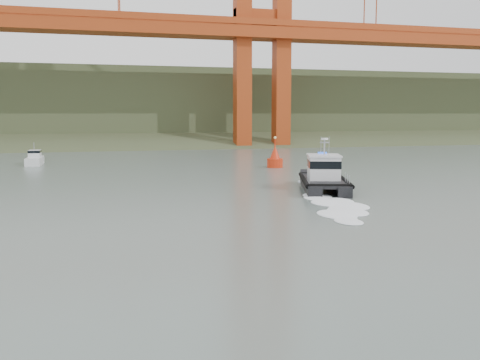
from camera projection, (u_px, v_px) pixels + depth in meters
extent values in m
plane|color=slate|center=(294.00, 238.00, 28.41)|extent=(400.00, 400.00, 0.00)
cube|color=#384527|center=(142.00, 144.00, 116.48)|extent=(500.00, 44.72, 16.25)
cube|color=#384527|center=(132.00, 116.00, 142.55)|extent=(500.00, 70.00, 18.00)
cube|color=#384527|center=(126.00, 100.00, 165.87)|extent=(500.00, 60.00, 16.00)
cube|color=#9E3713|center=(148.00, 29.00, 97.51)|extent=(260.00, 6.00, 2.20)
cube|color=black|center=(310.00, 186.00, 46.45)|extent=(4.05, 9.45, 1.04)
cube|color=black|center=(337.00, 186.00, 46.34)|extent=(4.05, 9.45, 1.04)
cube|color=black|center=(324.00, 181.00, 45.91)|extent=(5.87, 8.93, 0.22)
cube|color=white|center=(324.00, 168.00, 46.64)|extent=(3.45, 3.79, 2.00)
cube|color=black|center=(324.00, 164.00, 46.59)|extent=(3.52, 3.85, 0.65)
cube|color=white|center=(324.00, 155.00, 46.51)|extent=(3.67, 4.01, 0.14)
cylinder|color=gray|center=(324.00, 147.00, 46.16)|extent=(0.14, 0.14, 1.57)
cylinder|color=white|center=(325.00, 139.00, 46.07)|extent=(0.61, 0.61, 0.16)
cube|color=silver|center=(35.00, 161.00, 69.23)|extent=(1.91, 5.44, 1.08)
cube|color=silver|center=(35.00, 154.00, 69.55)|extent=(1.49, 2.19, 1.08)
cube|color=black|center=(35.00, 151.00, 69.51)|extent=(1.53, 2.24, 0.32)
cylinder|color=gray|center=(34.00, 147.00, 69.00)|extent=(0.07, 0.07, 1.08)
cylinder|color=red|center=(275.00, 164.00, 65.99)|extent=(1.94, 1.94, 1.30)
cone|color=red|center=(275.00, 153.00, 65.83)|extent=(1.51, 1.51, 1.94)
cylinder|color=red|center=(275.00, 143.00, 65.67)|extent=(0.17, 0.17, 1.08)
sphere|color=#E5D87F|center=(275.00, 138.00, 65.59)|extent=(0.32, 0.32, 0.32)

